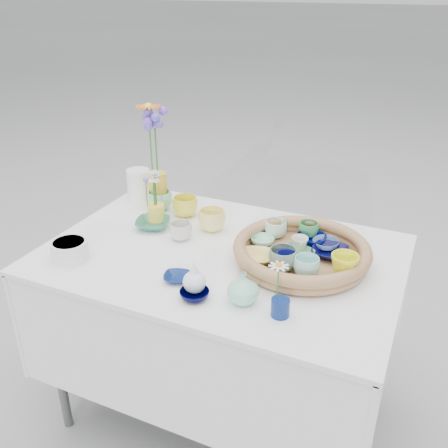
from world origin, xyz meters
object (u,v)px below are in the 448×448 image
at_px(display_table, 222,408).
at_px(bud_vase_seafoam, 243,288).
at_px(wicker_tray, 301,253).
at_px(tall_vase_yellow, 158,189).

height_order(display_table, bud_vase_seafoam, bud_vase_seafoam).
distance_m(display_table, bud_vase_seafoam, 0.87).
bearing_deg(wicker_tray, bud_vase_seafoam, -107.17).
bearing_deg(display_table, bud_vase_seafoam, -53.48).
relative_size(bud_vase_seafoam, tall_vase_yellow, 0.68).
relative_size(display_table, tall_vase_yellow, 8.37).
bearing_deg(bud_vase_seafoam, wicker_tray, 72.83).
xyz_separation_m(display_table, tall_vase_yellow, (-0.42, 0.26, 0.84)).
bearing_deg(display_table, tall_vase_yellow, 147.93).
height_order(display_table, wicker_tray, wicker_tray).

